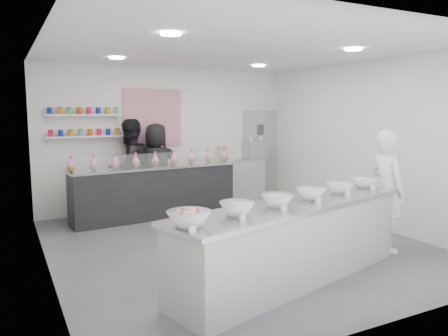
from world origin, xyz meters
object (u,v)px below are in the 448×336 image
at_px(back_bar, 156,192).
at_px(espresso_ledge, 236,181).
at_px(prep_counter, 294,242).
at_px(woman_prep, 387,191).
at_px(staff_right, 157,168).
at_px(espresso_machine, 256,150).
at_px(staff_left, 130,168).

height_order(back_bar, espresso_ledge, back_bar).
distance_m(prep_counter, espresso_ledge, 4.72).
bearing_deg(woman_prep, espresso_ledge, 14.00).
relative_size(woman_prep, staff_right, 0.98).
relative_size(prep_counter, staff_right, 1.93).
bearing_deg(staff_right, espresso_machine, -152.25).
height_order(woman_prep, staff_left, staff_left).
relative_size(espresso_ledge, espresso_machine, 2.63).
bearing_deg(espresso_ledge, back_bar, -165.48).
bearing_deg(back_bar, prep_counter, -88.07).
height_order(back_bar, espresso_machine, espresso_machine).
height_order(staff_left, staff_right, staff_left).
height_order(back_bar, staff_right, staff_right).
bearing_deg(woman_prep, staff_left, 45.39).
bearing_deg(espresso_ledge, prep_counter, -110.06).
xyz_separation_m(woman_prep, staff_left, (-2.84, 3.91, 0.06)).
bearing_deg(staff_left, back_bar, 113.48).
relative_size(espresso_ledge, staff_right, 0.73).
distance_m(prep_counter, back_bar, 3.91).
height_order(espresso_ledge, staff_right, staff_right).
xyz_separation_m(staff_left, staff_right, (0.55, 0.00, -0.04)).
bearing_deg(back_bar, staff_right, 62.97).
xyz_separation_m(prep_counter, staff_left, (-0.89, 4.25, 0.48)).
distance_m(back_bar, woman_prep, 4.32).
relative_size(woman_prep, staff_left, 0.94).
distance_m(espresso_ledge, espresso_machine, 0.87).
relative_size(back_bar, espresso_machine, 6.50).
bearing_deg(espresso_machine, woman_prep, -92.71).
xyz_separation_m(prep_counter, woman_prep, (1.95, 0.34, 0.42)).
relative_size(espresso_machine, staff_right, 0.28).
xyz_separation_m(back_bar, staff_right, (0.15, 0.37, 0.41)).
bearing_deg(staff_left, espresso_ledge, 159.48).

